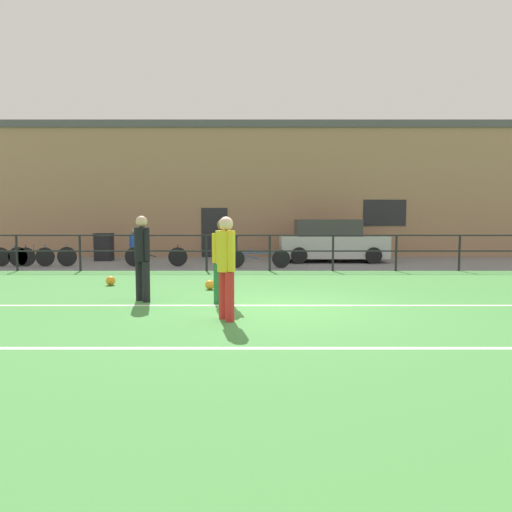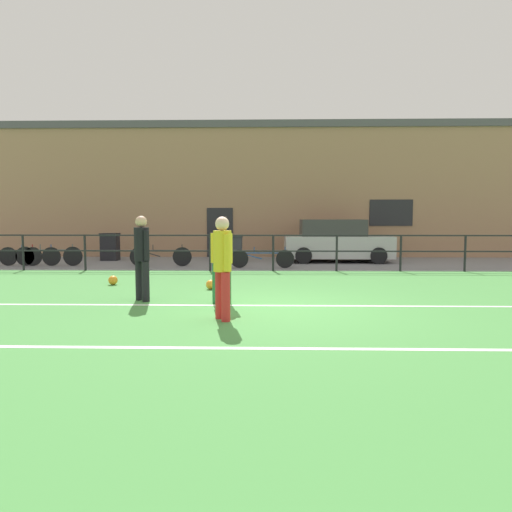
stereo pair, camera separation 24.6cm
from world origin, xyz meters
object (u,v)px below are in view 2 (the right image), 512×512
object	(u,v)px
player_winger	(222,256)
bicycle_parked_0	(161,256)
soccer_ball_spare	(211,285)
soccer_ball_match	(113,280)
trash_bin_1	(234,248)
spectator_child	(139,244)
player_striker	(222,262)
player_goalkeeper	(142,253)
parked_car_red	(336,242)
bicycle_parked_3	(262,258)
bicycle_parked_1	(30,256)
bicycle_parked_2	(49,256)
bicycle_parked_4	(8,256)
trash_bin_0	(110,247)

from	to	relation	value
player_winger	bicycle_parked_0	xyz separation A→B (m)	(-2.78, 6.80, -0.58)
soccer_ball_spare	player_winger	bearing A→B (deg)	-76.27
soccer_ball_match	trash_bin_1	distance (m)	6.64
spectator_child	trash_bin_1	world-z (taller)	spectator_child
soccer_ball_spare	player_striker	bearing A→B (deg)	-79.55
player_goalkeeper	player_winger	xyz separation A→B (m)	(1.64, -0.28, -0.04)
parked_car_red	bicycle_parked_0	size ratio (longest dim) A/B	1.85
player_winger	bicycle_parked_3	world-z (taller)	player_winger
player_goalkeeper	player_winger	distance (m)	1.66
soccer_ball_spare	trash_bin_1	distance (m)	6.79
trash_bin_1	bicycle_parked_1	bearing A→B (deg)	-165.63
player_goalkeeper	bicycle_parked_2	size ratio (longest dim) A/B	0.73
player_goalkeeper	bicycle_parked_4	distance (m)	9.21
player_goalkeeper	trash_bin_1	bearing A→B (deg)	125.85
parked_car_red	bicycle_parked_2	world-z (taller)	parked_car_red
bicycle_parked_1	trash_bin_1	world-z (taller)	trash_bin_1
player_winger	trash_bin_0	xyz separation A→B (m)	(-5.26, 8.92, -0.38)
player_goalkeeper	bicycle_parked_3	world-z (taller)	player_goalkeeper
spectator_child	bicycle_parked_0	bearing A→B (deg)	146.23
soccer_ball_spare	bicycle_parked_1	distance (m)	8.53
soccer_ball_spare	bicycle_parked_0	world-z (taller)	bicycle_parked_0
bicycle_parked_0	bicycle_parked_2	bearing A→B (deg)	180.00
player_goalkeeper	parked_car_red	distance (m)	9.81
parked_car_red	bicycle_parked_0	world-z (taller)	parked_car_red
trash_bin_1	bicycle_parked_4	bearing A→B (deg)	-167.00
player_striker	bicycle_parked_0	xyz separation A→B (m)	(-2.94, 8.24, -0.60)
soccer_ball_match	trash_bin_0	bearing A→B (deg)	109.46
player_striker	bicycle_parked_4	world-z (taller)	player_striker
player_winger	bicycle_parked_4	distance (m)	10.60
player_goalkeeper	parked_car_red	xyz separation A→B (m)	(5.14, 8.36, -0.20)
bicycle_parked_0	player_striker	bearing A→B (deg)	-70.34
trash_bin_0	spectator_child	bearing A→B (deg)	-42.32
bicycle_parked_2	trash_bin_0	distance (m)	2.56
player_goalkeeper	bicycle_parked_0	xyz separation A→B (m)	(-1.15, 6.52, -0.61)
player_striker	bicycle_parked_0	size ratio (longest dim) A/B	0.79
soccer_ball_spare	spectator_child	size ratio (longest dim) A/B	0.18
player_striker	player_winger	distance (m)	1.45
bicycle_parked_1	bicycle_parked_3	size ratio (longest dim) A/B	1.02
soccer_ball_match	bicycle_parked_3	bearing A→B (deg)	46.02
player_goalkeeper	parked_car_red	size ratio (longest dim) A/B	0.43
soccer_ball_match	spectator_child	distance (m)	5.13
player_striker	soccer_ball_match	size ratio (longest dim) A/B	7.35
player_striker	trash_bin_1	distance (m)	10.04
bicycle_parked_0	bicycle_parked_3	xyz separation A→B (m)	(3.50, -0.48, -0.02)
parked_car_red	trash_bin_0	xyz separation A→B (m)	(-8.76, 0.29, -0.22)
soccer_ball_match	bicycle_parked_4	xyz separation A→B (m)	(-5.13, 4.32, 0.25)
bicycle_parked_2	bicycle_parked_3	xyz separation A→B (m)	(7.39, -0.48, -0.03)
spectator_child	bicycle_parked_0	size ratio (longest dim) A/B	0.59
parked_car_red	trash_bin_1	size ratio (longest dim) A/B	3.99
bicycle_parked_0	bicycle_parked_4	size ratio (longest dim) A/B	0.90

